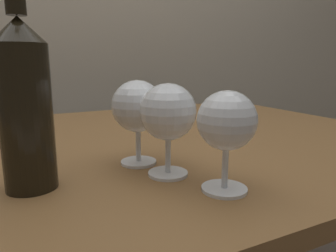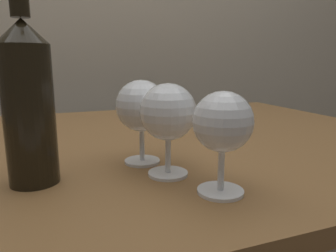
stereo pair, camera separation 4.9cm
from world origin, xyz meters
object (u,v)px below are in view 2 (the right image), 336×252
(wine_glass_white, at_px, (139,108))
(wine_bottle, at_px, (28,99))
(wine_glass_amber, at_px, (168,114))
(wine_glass_chardonnay, at_px, (223,124))

(wine_glass_white, bearing_deg, wine_bottle, -169.02)
(wine_glass_amber, bearing_deg, wine_glass_chardonnay, -64.77)
(wine_glass_chardonnay, relative_size, wine_glass_amber, 0.96)
(wine_glass_chardonnay, distance_m, wine_glass_amber, 0.10)
(wine_glass_chardonnay, xyz_separation_m, wine_bottle, (-0.24, 0.13, 0.03))
(wine_glass_amber, xyz_separation_m, wine_glass_white, (-0.02, 0.08, 0.00))
(wine_glass_chardonnay, height_order, wine_glass_white, wine_glass_white)
(wine_glass_amber, height_order, wine_bottle, wine_bottle)
(wine_glass_white, bearing_deg, wine_glass_amber, -71.87)
(wine_glass_amber, xyz_separation_m, wine_bottle, (-0.20, 0.04, 0.03))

